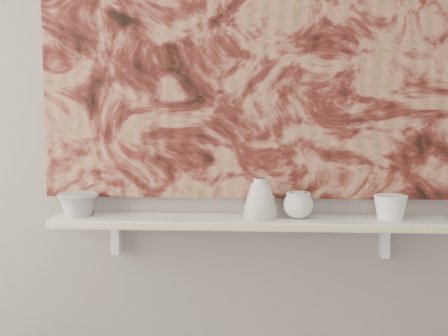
# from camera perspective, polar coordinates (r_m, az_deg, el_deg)

# --- Properties ---
(wall_back) EXTENTS (3.60, 0.00, 3.60)m
(wall_back) POSITION_cam_1_polar(r_m,az_deg,el_deg) (2.27, 2.36, 6.35)
(wall_back) COLOR gray
(wall_back) RESTS_ON floor
(shelf) EXTENTS (1.40, 0.18, 0.03)m
(shelf) POSITION_cam_1_polar(r_m,az_deg,el_deg) (2.22, 2.27, -4.96)
(shelf) COLOR white
(shelf) RESTS_ON wall_back
(shelf_stripe) EXTENTS (1.40, 0.01, 0.02)m
(shelf_stripe) POSITION_cam_1_polar(r_m,az_deg,el_deg) (2.13, 2.23, -5.44)
(shelf_stripe) COLOR beige
(shelf_stripe) RESTS_ON shelf
(bracket_left) EXTENTS (0.03, 0.06, 0.12)m
(bracket_left) POSITION_cam_1_polar(r_m,az_deg,el_deg) (2.35, -9.80, -6.25)
(bracket_left) COLOR white
(bracket_left) RESTS_ON wall_back
(bracket_right) EXTENTS (0.03, 0.06, 0.12)m
(bracket_right) POSITION_cam_1_polar(r_m,az_deg,el_deg) (2.34, 14.45, -6.43)
(bracket_right) COLOR white
(bracket_right) RESTS_ON wall_back
(painting) EXTENTS (1.50, 0.02, 1.10)m
(painting) POSITION_cam_1_polar(r_m,az_deg,el_deg) (2.26, 2.37, 11.16)
(painting) COLOR maroon
(painting) RESTS_ON wall_back
(house_motif) EXTENTS (0.09, 0.00, 0.08)m
(house_motif) POSITION_cam_1_polar(r_m,az_deg,el_deg) (2.29, 13.71, 3.22)
(house_motif) COLOR black
(house_motif) RESTS_ON painting
(bowl_grey) EXTENTS (0.18, 0.18, 0.09)m
(bowl_grey) POSITION_cam_1_polar(r_m,az_deg,el_deg) (2.30, -13.18, -3.25)
(bowl_grey) COLOR #999996
(bowl_grey) RESTS_ON shelf
(cup_cream) EXTENTS (0.13, 0.13, 0.10)m
(cup_cream) POSITION_cam_1_polar(r_m,az_deg,el_deg) (2.21, 6.81, -3.35)
(cup_cream) COLOR white
(cup_cream) RESTS_ON shelf
(bell_vessel) EXTENTS (0.14, 0.14, 0.14)m
(bell_vessel) POSITION_cam_1_polar(r_m,az_deg,el_deg) (2.20, 3.36, -2.77)
(bell_vessel) COLOR silver
(bell_vessel) RESTS_ON shelf
(bowl_white) EXTENTS (0.14, 0.14, 0.09)m
(bowl_white) POSITION_cam_1_polar(r_m,az_deg,el_deg) (2.25, 14.97, -3.47)
(bowl_white) COLOR white
(bowl_white) RESTS_ON shelf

